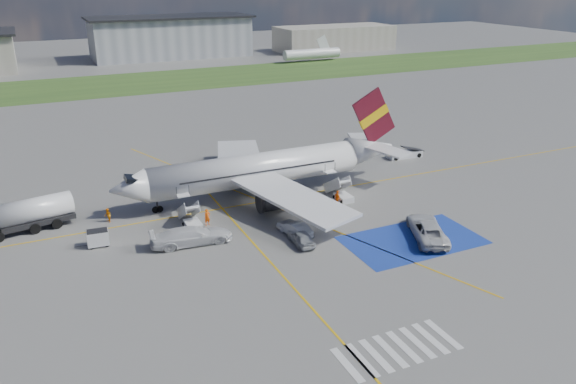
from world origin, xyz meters
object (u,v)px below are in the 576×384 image
(car_silver_a, at_px, (301,237))
(van_white_a, at_px, (427,226))
(car_silver_b, at_px, (295,228))
(van_white_b, at_px, (191,233))
(airliner, at_px, (267,168))
(fuel_tanker, at_px, (24,218))
(gpu_cart, at_px, (98,239))
(belt_loader, at_px, (405,155))

(car_silver_a, distance_m, van_white_a, 13.10)
(car_silver_b, relative_size, van_white_b, 0.74)
(van_white_a, bearing_deg, airliner, -35.96)
(car_silver_a, distance_m, car_silver_b, 2.13)
(car_silver_a, bearing_deg, fuel_tanker, -28.05)
(gpu_cart, bearing_deg, van_white_b, -17.28)
(car_silver_b, distance_m, van_white_b, 10.58)
(gpu_cart, height_order, van_white_b, van_white_b)
(belt_loader, bearing_deg, airliner, -165.78)
(airliner, bearing_deg, van_white_a, -60.17)
(gpu_cart, distance_m, car_silver_b, 19.74)
(van_white_a, distance_m, van_white_b, 24.04)
(belt_loader, bearing_deg, car_silver_a, -141.64)
(belt_loader, xyz_separation_m, car_silver_a, (-26.23, -18.76, 0.29))
(fuel_tanker, bearing_deg, van_white_a, -36.65)
(car_silver_a, bearing_deg, airliner, -96.15)
(belt_loader, xyz_separation_m, van_white_a, (-13.77, -22.79, 0.77))
(fuel_tanker, distance_m, van_white_b, 18.26)
(gpu_cart, relative_size, car_silver_a, 0.52)
(car_silver_a, bearing_deg, van_white_b, -22.02)
(airliner, distance_m, car_silver_a, 14.32)
(belt_loader, relative_size, car_silver_b, 1.26)
(van_white_a, height_order, van_white_b, van_white_b)
(car_silver_a, height_order, van_white_a, van_white_a)
(fuel_tanker, bearing_deg, gpu_cart, -56.24)
(airliner, bearing_deg, gpu_cart, -164.35)
(airliner, bearing_deg, fuel_tanker, 177.81)
(belt_loader, height_order, van_white_b, van_white_b)
(fuel_tanker, height_order, car_silver_a, fuel_tanker)
(car_silver_a, height_order, car_silver_b, car_silver_b)
(car_silver_b, bearing_deg, airliner, -110.06)
(airliner, height_order, gpu_cart, airliner)
(van_white_a, bearing_deg, van_white_b, 3.15)
(fuel_tanker, bearing_deg, belt_loader, -5.56)
(airliner, bearing_deg, van_white_b, -142.64)
(belt_loader, height_order, car_silver_b, belt_loader)
(gpu_cart, xyz_separation_m, belt_loader, (44.76, 10.67, -0.35))
(belt_loader, distance_m, car_silver_b, 30.83)
(car_silver_a, bearing_deg, gpu_cart, -20.83)
(van_white_a, bearing_deg, car_silver_a, 6.30)
(belt_loader, bearing_deg, fuel_tanker, -172.95)
(gpu_cart, height_order, car_silver_b, gpu_cart)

